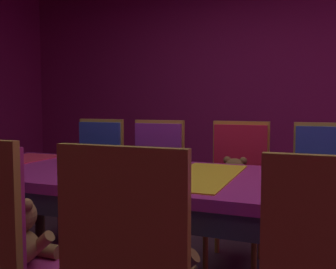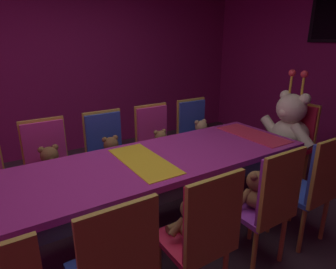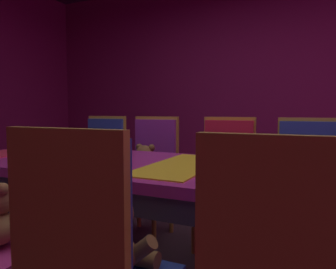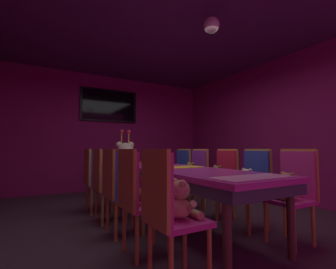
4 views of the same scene
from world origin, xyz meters
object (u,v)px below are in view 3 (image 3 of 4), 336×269
object	(u,v)px
teddy_right_2	(221,172)
chair_right_3	(153,162)
chair_right_1	(307,174)
teddy_right_3	(144,166)
chair_left_2	(85,255)
teddy_left_3	(0,218)
teddy_left_2	(113,240)
teddy_right_1	(306,180)
chair_right_2	(226,167)
banquet_table	(182,181)
chair_right_4	(103,158)

from	to	relation	value
teddy_right_2	chair_right_3	xyz separation A→B (m)	(0.12, 0.63, 0.01)
chair_right_1	teddy_right_3	world-z (taller)	chair_right_1
chair_left_2	teddy_left_3	world-z (taller)	chair_left_2
teddy_left_2	teddy_right_1	distance (m)	1.46
teddy_left_3	chair_right_2	bearing A→B (deg)	-21.57
teddy_right_1	banquet_table	bearing A→B (deg)	-41.73
teddy_right_1	chair_right_4	size ratio (longest dim) A/B	0.31
chair_right_2	teddy_right_1	bearing A→B (deg)	74.04
chair_right_4	teddy_left_3	bearing A→B (deg)	21.35
teddy_right_1	chair_right_3	distance (m)	1.21
chair_left_2	teddy_right_3	world-z (taller)	chair_left_2
teddy_left_3	chair_right_4	distance (m)	1.60
chair_left_2	teddy_right_2	size ratio (longest dim) A/B	3.20
chair_right_2	teddy_right_2	xyz separation A→B (m)	(-0.14, 0.00, -0.01)
chair_right_2	teddy_right_2	world-z (taller)	chair_right_2
teddy_right_1	teddy_right_3	size ratio (longest dim) A/B	0.94
teddy_right_2	teddy_left_3	bearing A→B (deg)	-23.63
banquet_table	chair_right_3	xyz separation A→B (m)	(0.80, 0.61, -0.06)
banquet_table	chair_right_4	size ratio (longest dim) A/B	3.09
teddy_right_2	banquet_table	bearing A→B (deg)	-2.07
teddy_left_2	chair_right_1	xyz separation A→B (m)	(1.48, -0.58, 0.01)
teddy_right_2	teddy_right_3	bearing A→B (deg)	-87.54
chair_right_2	chair_right_4	xyz separation A→B (m)	(-0.01, 1.17, 0.00)
teddy_left_2	chair_right_4	xyz separation A→B (m)	(1.49, 1.16, 0.01)
chair_right_1	banquet_table	bearing A→B (deg)	-36.26
teddy_left_3	teddy_right_3	size ratio (longest dim) A/B	0.91
teddy_right_3	chair_right_3	bearing A→B (deg)	180.00
teddy_right_2	chair_right_3	world-z (taller)	chair_right_3
teddy_right_3	banquet_table	bearing A→B (deg)	42.73
teddy_right_2	teddy_right_3	distance (m)	0.63
chair_right_3	teddy_right_3	world-z (taller)	chair_right_3
teddy_left_3	teddy_right_1	xyz separation A→B (m)	(1.33, -1.16, 0.00)
chair_right_2	chair_right_3	world-z (taller)	same
teddy_right_2	teddy_right_3	world-z (taller)	teddy_right_3
chair_left_2	teddy_right_2	bearing A→B (deg)	-0.27
teddy_right_3	chair_right_4	world-z (taller)	chair_right_4
teddy_left_3	teddy_right_1	bearing A→B (deg)	-41.10
teddy_right_2	chair_right_4	size ratio (longest dim) A/B	0.31
chair_right_1	teddy_right_2	distance (m)	0.58
teddy_right_1	chair_right_4	distance (m)	1.75
chair_left_2	chair_right_3	distance (m)	1.73
banquet_table	teddy_left_2	xyz separation A→B (m)	(-0.67, -0.02, -0.07)
chair_left_2	teddy_left_3	distance (m)	0.60
teddy_right_3	teddy_left_2	bearing A→B (deg)	25.24
teddy_left_3	teddy_right_1	world-z (taller)	teddy_right_1
chair_right_1	chair_right_2	world-z (taller)	same
chair_right_1	chair_right_3	xyz separation A→B (m)	(-0.01, 1.20, 0.00)
chair_left_2	teddy_right_3	size ratio (longest dim) A/B	3.05
teddy_right_2	teddy_right_3	size ratio (longest dim) A/B	0.95
teddy_left_3	chair_right_1	xyz separation A→B (m)	(1.47, -1.16, 0.02)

